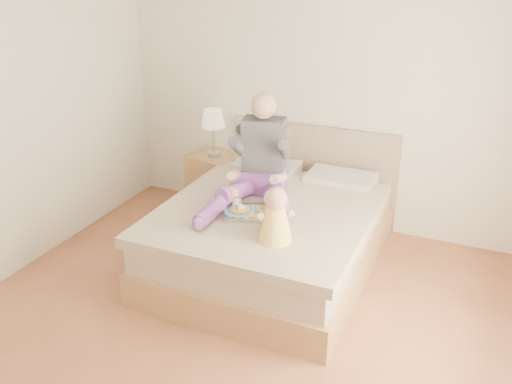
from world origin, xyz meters
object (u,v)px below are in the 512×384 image
at_px(tray, 251,211).
at_px(bed, 275,231).
at_px(nightstand, 216,182).
at_px(adult, 259,168).
at_px(baby, 275,219).

bearing_deg(tray, bed, 52.71).
xyz_separation_m(nightstand, adult, (0.84, -0.78, 0.57)).
relative_size(adult, baby, 2.73).
distance_m(nightstand, tray, 1.49).
bearing_deg(nightstand, tray, -41.52).
bearing_deg(tray, baby, -65.43).
distance_m(bed, baby, 0.84).
distance_m(nightstand, adult, 1.28).
bearing_deg(baby, nightstand, 96.69).
xyz_separation_m(nightstand, tray, (0.92, -1.12, 0.33)).
xyz_separation_m(adult, tray, (0.08, -0.35, -0.24)).
relative_size(nightstand, baby, 1.45).
height_order(adult, baby, adult).
height_order(nightstand, adult, adult).
bearing_deg(bed, baby, -68.53).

